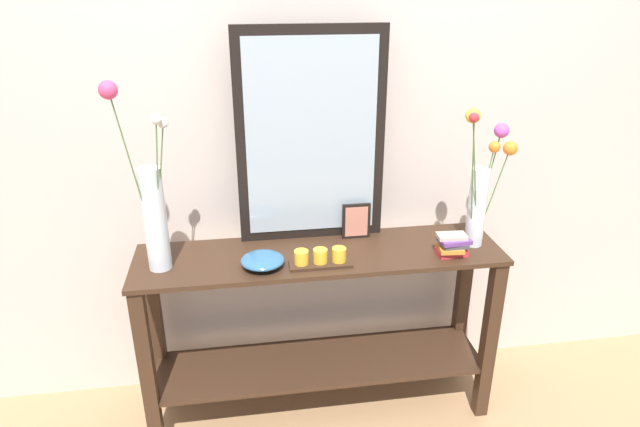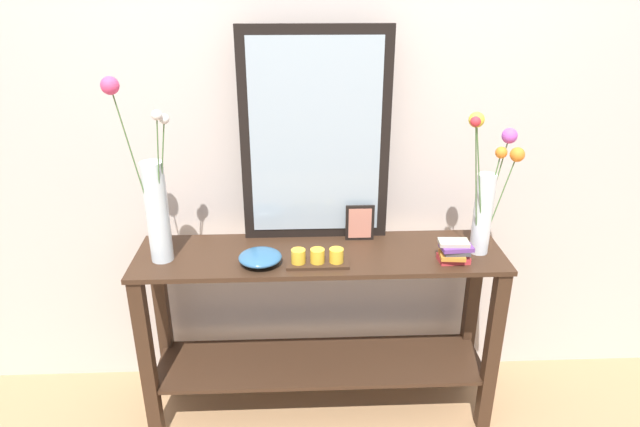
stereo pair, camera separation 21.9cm
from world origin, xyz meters
name	(u,v)px [view 2 (the right image)]	position (x,y,z in m)	size (l,w,h in m)	color
ground_plane	(320,406)	(0.00, 0.00, -0.01)	(7.00, 6.00, 0.02)	#A87F56
wall_back	(317,100)	(0.00, 0.31, 1.35)	(6.40, 0.08, 2.70)	beige
console_table	(320,314)	(0.00, 0.00, 0.50)	(1.50, 0.38, 0.79)	#382316
mirror_leaning	(315,138)	(-0.01, 0.16, 1.23)	(0.61, 0.03, 0.88)	black
tall_vase_left	(154,202)	(-0.63, -0.04, 1.04)	(0.20, 0.16, 0.73)	silver
vase_right	(487,195)	(0.65, -0.03, 1.05)	(0.24, 0.18, 0.59)	silver
candle_tray	(317,258)	(-0.01, -0.10, 0.82)	(0.24, 0.09, 0.07)	#382316
picture_frame_small	(360,223)	(0.17, 0.11, 0.87)	(0.12, 0.01, 0.16)	black
decorative_bowl	(260,257)	(-0.24, -0.09, 0.82)	(0.17, 0.17, 0.05)	#2D5B84
book_stack	(454,252)	(0.52, -0.10, 0.84)	(0.13, 0.10, 0.09)	#C63338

